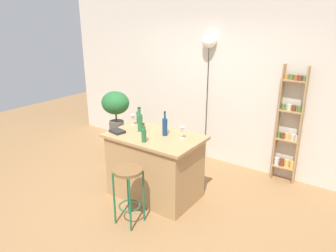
% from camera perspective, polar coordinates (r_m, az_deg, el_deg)
% --- Properties ---
extents(ground, '(12.00, 12.00, 0.00)m').
position_cam_1_polar(ground, '(4.54, -4.63, -13.78)').
color(ground, olive).
extents(back_wall, '(6.40, 0.10, 2.80)m').
position_cam_1_polar(back_wall, '(5.55, 7.95, 7.91)').
color(back_wall, beige).
rests_on(back_wall, ground).
extents(kitchen_counter, '(1.29, 0.81, 0.92)m').
position_cam_1_polar(kitchen_counter, '(4.51, -2.36, -7.14)').
color(kitchen_counter, '#A87F51').
rests_on(kitchen_counter, ground).
extents(bar_stool, '(0.35, 0.35, 0.74)m').
position_cam_1_polar(bar_stool, '(3.93, -7.12, -10.17)').
color(bar_stool, '#196642').
rests_on(bar_stool, ground).
extents(spice_shelf, '(0.35, 0.13, 1.82)m').
position_cam_1_polar(spice_shelf, '(5.09, 20.93, 0.03)').
color(spice_shelf, '#A87F51').
rests_on(spice_shelf, ground).
extents(plant_stool, '(0.28, 0.28, 0.45)m').
position_cam_1_polar(plant_stool, '(5.90, -9.02, -3.41)').
color(plant_stool, '#2D2823').
rests_on(plant_stool, ground).
extents(potted_plant, '(0.51, 0.46, 0.78)m').
position_cam_1_polar(potted_plant, '(5.67, -9.40, 3.47)').
color(potted_plant, '#514C47').
rests_on(potted_plant, plant_stool).
extents(bottle_soda_blue, '(0.07, 0.07, 0.34)m').
position_cam_1_polar(bottle_soda_blue, '(4.29, -0.57, -0.06)').
color(bottle_soda_blue, navy).
rests_on(bottle_soda_blue, kitchen_counter).
extents(bottle_spirits_clear, '(0.06, 0.06, 0.26)m').
position_cam_1_polar(bottle_spirits_clear, '(4.08, -4.36, -1.59)').
color(bottle_spirits_clear, '#236638').
rests_on(bottle_spirits_clear, kitchen_counter).
extents(bottle_sauce_amber, '(0.06, 0.06, 0.24)m').
position_cam_1_polar(bottle_sauce_amber, '(4.86, -5.32, 1.69)').
color(bottle_sauce_amber, '#236638').
rests_on(bottle_sauce_amber, kitchen_counter).
extents(bottle_olive_oil, '(0.07, 0.07, 0.35)m').
position_cam_1_polar(bottle_olive_oil, '(4.46, -5.04, 0.70)').
color(bottle_olive_oil, '#236638').
rests_on(bottle_olive_oil, kitchen_counter).
extents(wine_glass_left, '(0.07, 0.07, 0.16)m').
position_cam_1_polar(wine_glass_left, '(4.72, -6.34, 1.50)').
color(wine_glass_left, silver).
rests_on(wine_glass_left, kitchen_counter).
extents(wine_glass_center, '(0.07, 0.07, 0.16)m').
position_cam_1_polar(wine_glass_center, '(4.18, 2.53, -0.78)').
color(wine_glass_center, silver).
rests_on(wine_glass_center, kitchen_counter).
extents(cookbook, '(0.24, 0.19, 0.03)m').
position_cam_1_polar(cookbook, '(4.48, -9.09, -0.95)').
color(cookbook, black).
rests_on(cookbook, kitchen_counter).
extents(pendant_globe_light, '(0.25, 0.25, 2.21)m').
position_cam_1_polar(pendant_globe_light, '(5.38, 7.43, 14.79)').
color(pendant_globe_light, black).
rests_on(pendant_globe_light, ground).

